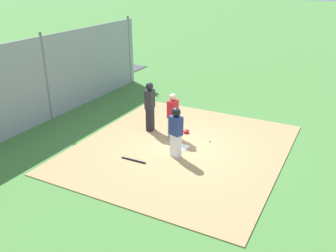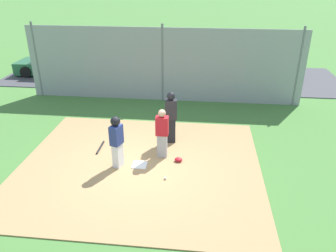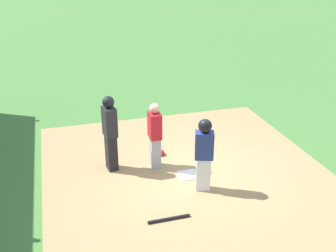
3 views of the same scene
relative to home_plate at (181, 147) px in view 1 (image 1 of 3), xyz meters
The scene contains 10 objects.
ground_plane 0.04m from the home_plate, ahead, with size 140.00×140.00×0.00m, color #477A38.
dirt_infield 0.03m from the home_plate, ahead, with size 7.20×6.40×0.03m, color #A88456.
home_plate is the anchor object (origin of this frame).
catcher 1.19m from the home_plate, 134.67° to the right, with size 0.38×0.26×1.58m.
umpire 2.02m from the home_plate, 115.85° to the right, with size 0.41×0.31×1.79m.
runner 1.10m from the home_plate, 10.07° to the left, with size 0.37×0.44×1.61m.
baseball_bat 1.73m from the home_plate, 31.09° to the right, with size 0.06×0.06×0.83m, color black.
catcher_mask 1.20m from the home_plate, 163.25° to the right, with size 0.24×0.20×0.12m, color #B21923.
baseball 1.09m from the home_plate, 142.35° to the left, with size 0.07×0.07×0.07m, color white.
backstop_fence 5.86m from the home_plate, 90.00° to the right, with size 12.00×0.10×3.35m.
Camera 1 is at (9.68, 4.55, 5.36)m, focal length 38.98 mm.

